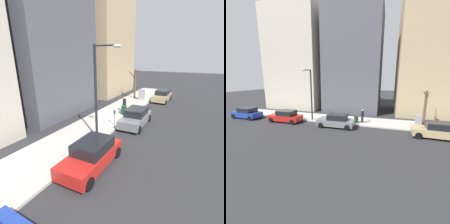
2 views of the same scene
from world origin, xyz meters
The scene contains 15 objects.
ground_plane centered at (0.00, 0.00, 0.00)m, with size 120.00×120.00×0.00m, color #2B2B2D.
sidewalk centered at (2.00, 0.00, 0.07)m, with size 4.00×36.00×0.15m, color #B2AFA8.
parked_car_tan centered at (-1.26, -9.67, 0.74)m, with size 2.02×4.25×1.52m.
parked_car_grey centered at (-1.05, 0.42, 0.74)m, with size 1.98×4.23×1.52m.
parked_car_red centered at (-1.01, 7.42, 0.74)m, with size 1.96×4.22×1.52m.
parked_car_blue centered at (-1.11, 13.90, 0.74)m, with size 2.06×4.26×1.52m.
parking_meter centered at (0.45, 1.64, 0.98)m, with size 0.14×0.10×1.35m.
utility_box centered at (1.30, -8.52, 0.85)m, with size 0.83×0.61×1.43m.
streetlamp centered at (0.28, 4.39, 4.02)m, with size 1.97×0.32×6.50m.
bare_tree centered at (2.62, -9.32, 2.27)m, with size 1.98×1.16×4.04m.
trash_bin centered at (0.90, -1.50, 0.60)m, with size 0.56×0.56×0.90m, color #14381E.
pedestrian_near_meter centered at (1.19, -2.24, 1.09)m, with size 0.36×0.36×1.66m.
office_tower_left centered at (10.62, -11.47, 10.28)m, with size 10.23×10.23×20.56m, color tan.
office_block_center centered at (10.01, 0.75, 8.34)m, with size 9.02×9.02×16.68m, color #4C4C56.
office_tower_right centered at (10.56, 11.64, 9.01)m, with size 10.11×10.11×18.02m, color #BCB29E.
Camera 2 is at (-16.91, -4.91, 5.50)m, focal length 24.00 mm.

